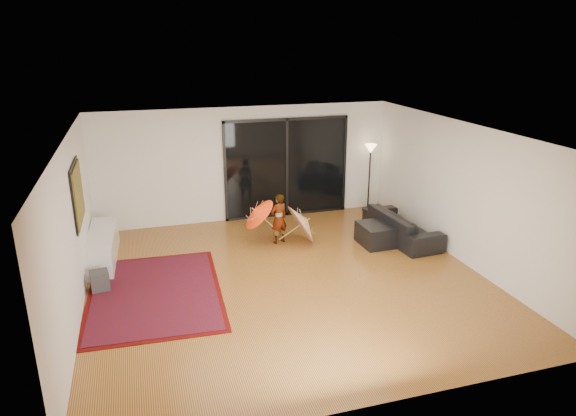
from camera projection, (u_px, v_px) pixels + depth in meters
name	position (u px, v px, depth m)	size (l,w,h in m)	color
floor	(288.00, 280.00, 9.34)	(7.00, 7.00, 0.00)	#AC702F
ceiling	(288.00, 133.00, 8.48)	(7.00, 7.00, 0.00)	white
wall_back	(246.00, 164.00, 12.09)	(7.00, 7.00, 0.00)	silver
wall_front	(378.00, 306.00, 5.73)	(7.00, 7.00, 0.00)	silver
wall_left	(72.00, 231.00, 7.96)	(7.00, 7.00, 0.00)	silver
wall_right	(462.00, 193.00, 9.86)	(7.00, 7.00, 0.00)	silver
sliding_door	(287.00, 168.00, 12.38)	(3.06, 0.07, 2.40)	black
painting	(78.00, 194.00, 8.78)	(0.04, 1.28, 1.08)	black
media_console	(102.00, 247.00, 10.11)	(0.50, 2.01, 0.56)	white
speaker	(100.00, 281.00, 8.91)	(0.31, 0.31, 0.35)	#424244
persian_rug	(155.00, 293.00, 8.85)	(2.38, 3.22, 0.02)	#4E0806
sofa	(402.00, 226.00, 11.15)	(2.08, 0.81, 0.61)	black
ottoman	(379.00, 234.00, 10.89)	(0.78, 0.78, 0.45)	black
floor_lamp	(370.00, 158.00, 12.70)	(0.29, 0.29, 1.70)	black
child	(279.00, 219.00, 10.86)	(0.40, 0.26, 1.09)	#999999
parasol_orange	(254.00, 213.00, 10.61)	(0.67, 0.77, 0.85)	#FF3E0D
parasol_white	(308.00, 220.00, 10.90)	(0.65, 0.96, 0.98)	white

